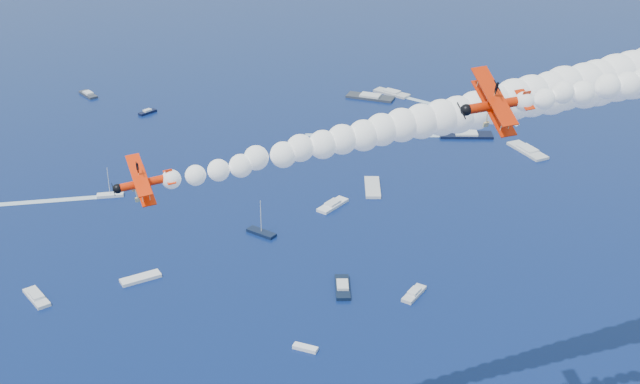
# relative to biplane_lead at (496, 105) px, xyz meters

# --- Properties ---
(biplane_lead) EXTENTS (12.52, 13.52, 9.51)m
(biplane_lead) POSITION_rel_biplane_lead_xyz_m (0.00, 0.00, 0.00)
(biplane_lead) COLOR red
(biplane_trail) EXTENTS (10.47, 11.10, 6.76)m
(biplane_trail) POSITION_rel_biplane_lead_xyz_m (-36.90, -14.04, -8.04)
(biplane_trail) COLOR #FF2A05
(smoke_trail_trail) EXTENTS (74.43, 71.42, 12.25)m
(smoke_trail_trail) POSITION_rel_biplane_lead_xyz_m (-8.27, 6.95, -5.29)
(smoke_trail_trail) COLOR white
(spectator_boats) EXTENTS (237.66, 179.16, 0.70)m
(spectator_boats) POSITION_rel_biplane_lead_xyz_m (-20.65, 89.40, -58.72)
(spectator_boats) COLOR silver
(spectator_boats) RESTS_ON ground
(boat_wakes) EXTENTS (190.58, 143.65, 0.04)m
(boat_wakes) POSITION_rel_biplane_lead_xyz_m (-29.94, 94.15, -59.04)
(boat_wakes) COLOR white
(boat_wakes) RESTS_ON ground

